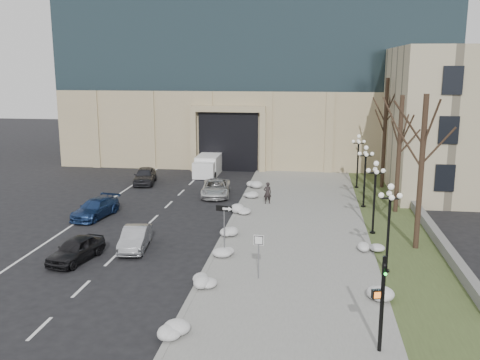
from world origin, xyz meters
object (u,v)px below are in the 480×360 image
object	(u,v)px
box_truck	(209,165)
keep_sign	(259,247)
car_a	(76,249)
lamppost_a	(389,216)
car_c	(95,208)
pedestrian	(267,193)
one_way_sign	(227,214)
lamppost_b	(375,188)
car_b	(135,238)
lamppost_c	(365,168)
car_e	(145,176)
car_d	(216,188)
lamppost_d	(358,154)
traffic_signal	(381,306)

from	to	relation	value
box_truck	keep_sign	bearing A→B (deg)	-74.00
car_a	lamppost_a	xyz separation A→B (m)	(16.64, 0.42, 2.41)
car_c	pedestrian	size ratio (longest dim) A/B	2.66
one_way_sign	lamppost_b	distance (m)	9.73
car_b	lamppost_c	world-z (taller)	lamppost_c
pedestrian	lamppost_a	distance (m)	14.98
car_c	box_truck	bearing A→B (deg)	82.64
car_a	keep_sign	distance (m)	10.35
box_truck	lamppost_b	bearing A→B (deg)	-51.62
car_e	lamppost_b	distance (m)	22.78
car_a	lamppost_a	world-z (taller)	lamppost_a
car_a	car_d	xyz separation A→B (m)	(4.95, 15.72, 0.00)
car_a	keep_sign	world-z (taller)	keep_sign
car_c	lamppost_c	world-z (taller)	lamppost_c
car_b	car_a	bearing A→B (deg)	-145.54
one_way_sign	lamppost_d	distance (m)	19.40
box_truck	lamppost_d	bearing A→B (deg)	-18.02
traffic_signal	lamppost_a	xyz separation A→B (m)	(1.31, 8.11, 1.17)
lamppost_c	car_e	bearing A→B (deg)	162.34
car_b	traffic_signal	xyz separation A→B (m)	(12.75, -10.00, 1.26)
car_b	car_c	world-z (taller)	car_b
pedestrian	one_way_sign	bearing A→B (deg)	64.11
car_c	lamppost_d	world-z (taller)	lamppost_d
car_e	car_a	bearing A→B (deg)	-93.11
one_way_sign	car_b	bearing A→B (deg)	-166.99
car_a	car_b	world-z (taller)	car_a
car_e	lamppost_c	distance (m)	19.96
box_truck	keep_sign	xyz separation A→B (m)	(7.53, -25.81, 0.83)
traffic_signal	lamppost_b	distance (m)	14.72
car_b	traffic_signal	bearing A→B (deg)	-45.49
one_way_sign	traffic_signal	distance (m)	12.64
one_way_sign	keep_sign	bearing A→B (deg)	-50.76
car_a	car_d	bearing A→B (deg)	83.82
car_b	box_truck	xyz separation A→B (m)	(0.09, 22.08, 0.27)
lamppost_b	car_a	bearing A→B (deg)	-157.41
car_a	car_b	distance (m)	3.46
car_b	car_e	bearing A→B (deg)	98.37
traffic_signal	car_d	bearing A→B (deg)	98.78
lamppost_b	lamppost_d	size ratio (longest dim) A/B	1.00
keep_sign	lamppost_c	size ratio (longest dim) A/B	0.50
car_e	lamppost_a	xyz separation A→B (m)	(18.89, -19.01, 2.33)
car_a	box_truck	distance (m)	24.54
car_d	lamppost_d	size ratio (longest dim) A/B	1.01
car_d	pedestrian	bearing A→B (deg)	-34.44
lamppost_b	keep_sign	bearing A→B (deg)	-127.65
car_c	keep_sign	size ratio (longest dim) A/B	1.88
car_a	lamppost_d	size ratio (longest dim) A/B	0.82
car_e	lamppost_d	xyz separation A→B (m)	(18.89, 0.49, 2.33)
pedestrian	one_way_sign	distance (m)	10.95
car_e	car_b	bearing A→B (deg)	-83.96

